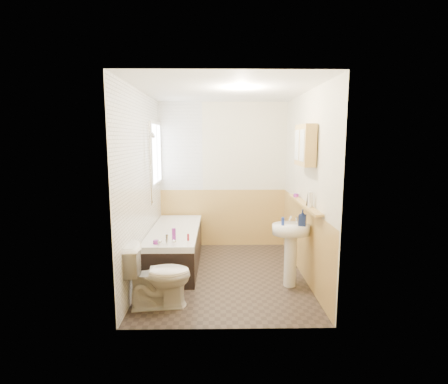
{
  "coord_description": "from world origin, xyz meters",
  "views": [
    {
      "loc": [
        -0.08,
        -4.64,
        1.88
      ],
      "look_at": [
        0.0,
        0.15,
        1.15
      ],
      "focal_mm": 28.0,
      "sensor_mm": 36.0,
      "label": 1
    }
  ],
  "objects_px": {
    "bathtub": "(175,246)",
    "sink": "(291,242)",
    "pine_shelf": "(303,204)",
    "medicine_cabinet": "(305,145)",
    "toilet": "(158,276)"
  },
  "relations": [
    {
      "from": "pine_shelf",
      "to": "medicine_cabinet",
      "type": "relative_size",
      "value": 2.59
    },
    {
      "from": "toilet",
      "to": "medicine_cabinet",
      "type": "bearing_deg",
      "value": -76.39
    },
    {
      "from": "toilet",
      "to": "medicine_cabinet",
      "type": "distance_m",
      "value": 2.38
    },
    {
      "from": "toilet",
      "to": "sink",
      "type": "relative_size",
      "value": 0.8
    },
    {
      "from": "bathtub",
      "to": "pine_shelf",
      "type": "height_order",
      "value": "pine_shelf"
    },
    {
      "from": "pine_shelf",
      "to": "medicine_cabinet",
      "type": "bearing_deg",
      "value": -108.39
    },
    {
      "from": "medicine_cabinet",
      "to": "pine_shelf",
      "type": "bearing_deg",
      "value": 71.61
    },
    {
      "from": "toilet",
      "to": "pine_shelf",
      "type": "relative_size",
      "value": 0.49
    },
    {
      "from": "toilet",
      "to": "sink",
      "type": "height_order",
      "value": "sink"
    },
    {
      "from": "sink",
      "to": "medicine_cabinet",
      "type": "distance_m",
      "value": 1.24
    },
    {
      "from": "sink",
      "to": "pine_shelf",
      "type": "distance_m",
      "value": 0.55
    },
    {
      "from": "sink",
      "to": "medicine_cabinet",
      "type": "xyz_separation_m",
      "value": [
        0.17,
        0.13,
        1.22
      ]
    },
    {
      "from": "sink",
      "to": "medicine_cabinet",
      "type": "height_order",
      "value": "medicine_cabinet"
    },
    {
      "from": "bathtub",
      "to": "sink",
      "type": "height_order",
      "value": "sink"
    },
    {
      "from": "bathtub",
      "to": "toilet",
      "type": "distance_m",
      "value": 1.33
    }
  ]
}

